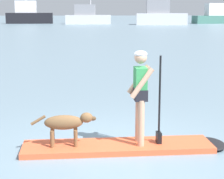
{
  "coord_description": "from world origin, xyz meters",
  "views": [
    {
      "loc": [
        -0.8,
        -6.82,
        2.45
      ],
      "look_at": [
        0.0,
        1.0,
        0.9
      ],
      "focal_mm": 64.4,
      "sensor_mm": 36.0,
      "label": 1
    }
  ],
  "objects_px": {
    "paddleboard": "(130,146)",
    "dog": "(67,123)",
    "person_paddler": "(141,91)",
    "moored_boat_port": "(223,16)",
    "moored_boat_starboard": "(160,15)",
    "moored_boat_far_starboard": "(87,17)",
    "moored_boat_far_port": "(29,15)"
  },
  "relations": [
    {
      "from": "paddleboard",
      "to": "moored_boat_far_starboard",
      "type": "height_order",
      "value": "moored_boat_far_starboard"
    },
    {
      "from": "moored_boat_starboard",
      "to": "moored_boat_port",
      "type": "height_order",
      "value": "moored_boat_port"
    },
    {
      "from": "moored_boat_far_starboard",
      "to": "person_paddler",
      "type": "bearing_deg",
      "value": -91.63
    },
    {
      "from": "paddleboard",
      "to": "dog",
      "type": "distance_m",
      "value": 1.22
    },
    {
      "from": "dog",
      "to": "moored_boat_port",
      "type": "bearing_deg",
      "value": 67.0
    },
    {
      "from": "moored_boat_far_starboard",
      "to": "paddleboard",
      "type": "bearing_deg",
      "value": -91.78
    },
    {
      "from": "moored_boat_port",
      "to": "dog",
      "type": "bearing_deg",
      "value": -113.0
    },
    {
      "from": "dog",
      "to": "moored_boat_port",
      "type": "height_order",
      "value": "moored_boat_port"
    },
    {
      "from": "person_paddler",
      "to": "paddleboard",
      "type": "bearing_deg",
      "value": 179.51
    },
    {
      "from": "person_paddler",
      "to": "moored_boat_starboard",
      "type": "height_order",
      "value": "moored_boat_starboard"
    },
    {
      "from": "paddleboard",
      "to": "dog",
      "type": "bearing_deg",
      "value": 179.51
    },
    {
      "from": "moored_boat_far_starboard",
      "to": "moored_boat_starboard",
      "type": "xyz_separation_m",
      "value": [
        12.61,
        -4.86,
        0.35
      ]
    },
    {
      "from": "dog",
      "to": "moored_boat_far_port",
      "type": "xyz_separation_m",
      "value": [
        -7.87,
        72.89,
        1.13
      ]
    },
    {
      "from": "paddleboard",
      "to": "dog",
      "type": "height_order",
      "value": "dog"
    },
    {
      "from": "moored_boat_far_starboard",
      "to": "dog",
      "type": "bearing_deg",
      "value": -92.73
    },
    {
      "from": "person_paddler",
      "to": "moored_boat_port",
      "type": "xyz_separation_m",
      "value": [
        28.28,
        69.71,
        0.38
      ]
    },
    {
      "from": "person_paddler",
      "to": "moored_boat_far_starboard",
      "type": "distance_m",
      "value": 68.63
    },
    {
      "from": "paddleboard",
      "to": "moored_boat_far_port",
      "type": "height_order",
      "value": "moored_boat_far_port"
    },
    {
      "from": "dog",
      "to": "moored_boat_far_port",
      "type": "relative_size",
      "value": 0.13
    },
    {
      "from": "moored_boat_starboard",
      "to": "moored_boat_port",
      "type": "distance_m",
      "value": 14.96
    },
    {
      "from": "moored_boat_starboard",
      "to": "paddleboard",
      "type": "bearing_deg",
      "value": -103.02
    },
    {
      "from": "moored_boat_starboard",
      "to": "person_paddler",
      "type": "bearing_deg",
      "value": -102.87
    },
    {
      "from": "person_paddler",
      "to": "moored_boat_port",
      "type": "bearing_deg",
      "value": 67.92
    },
    {
      "from": "moored_boat_far_port",
      "to": "paddleboard",
      "type": "bearing_deg",
      "value": -82.96
    },
    {
      "from": "person_paddler",
      "to": "moored_boat_far_port",
      "type": "bearing_deg",
      "value": 97.18
    },
    {
      "from": "paddleboard",
      "to": "moored_boat_starboard",
      "type": "bearing_deg",
      "value": 76.98
    },
    {
      "from": "moored_boat_starboard",
      "to": "moored_boat_port",
      "type": "relative_size",
      "value": 0.71
    },
    {
      "from": "person_paddler",
      "to": "moored_boat_port",
      "type": "distance_m",
      "value": 75.23
    },
    {
      "from": "paddleboard",
      "to": "moored_boat_port",
      "type": "relative_size",
      "value": 0.28
    },
    {
      "from": "moored_boat_far_starboard",
      "to": "moored_boat_starboard",
      "type": "distance_m",
      "value": 13.52
    },
    {
      "from": "paddleboard",
      "to": "moored_boat_starboard",
      "type": "xyz_separation_m",
      "value": [
        14.74,
        63.74,
        1.65
      ]
    },
    {
      "from": "person_paddler",
      "to": "dog",
      "type": "bearing_deg",
      "value": 179.51
    }
  ]
}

